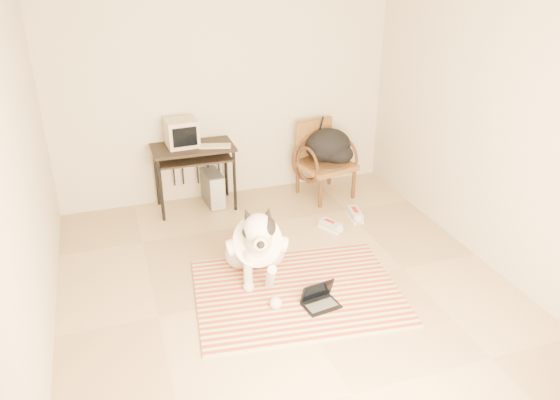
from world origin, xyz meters
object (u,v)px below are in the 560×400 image
crt_monitor (182,133)px  rattan_chair (323,160)px  computer_desk (194,156)px  backpack (330,147)px  laptop (320,299)px  pc_tower (213,188)px  dog (256,245)px

crt_monitor → rattan_chair: size_ratio=0.40×
computer_desk → backpack: backpack is taller
laptop → backpack: size_ratio=0.59×
computer_desk → pc_tower: computer_desk is taller
backpack → crt_monitor: bearing=174.0°
computer_desk → backpack: (1.64, -0.11, -0.05)m
dog → laptop: (0.38, -0.62, -0.27)m
crt_monitor → pc_tower: (0.31, -0.03, -0.71)m
pc_tower → backpack: bearing=-5.9°
computer_desk → backpack: size_ratio=1.63×
laptop → backpack: bearing=65.0°
rattan_chair → crt_monitor: bearing=173.6°
crt_monitor → backpack: bearing=-6.0°
pc_tower → dog: bearing=-88.2°
pc_tower → crt_monitor: bearing=173.6°
computer_desk → rattan_chair: bearing=-4.0°
dog → rattan_chair: 2.00m
computer_desk → crt_monitor: bearing=143.5°
dog → laptop: bearing=-58.4°
pc_tower → backpack: (1.43, -0.15, 0.40)m
dog → computer_desk: dog is taller
computer_desk → pc_tower: bearing=11.3°
rattan_chair → backpack: bearing=1.0°
dog → crt_monitor: (-0.36, 1.71, 0.57)m
computer_desk → pc_tower: size_ratio=2.06×
pc_tower → rattan_chair: rattan_chair is taller
pc_tower → rattan_chair: size_ratio=0.49×
rattan_chair → computer_desk: bearing=176.0°
crt_monitor → backpack: 1.78m
laptop → computer_desk: 2.41m
dog → pc_tower: 1.68m
laptop → backpack: (1.00, 2.14, 0.53)m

